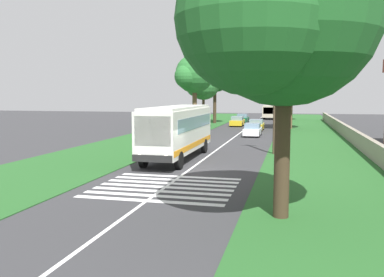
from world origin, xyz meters
TOP-DOWN VIEW (x-y plane):
  - ground at (0.00, 0.00)m, footprint 160.00×160.00m
  - grass_verge_left at (15.00, 8.20)m, footprint 120.00×8.00m
  - grass_verge_right at (15.00, -8.20)m, footprint 120.00×8.00m
  - centre_line at (15.00, 0.00)m, footprint 110.00×0.16m
  - coach_bus at (4.38, 1.80)m, footprint 11.16×2.62m
  - zebra_crossing at (-4.44, 0.00)m, footprint 5.85×6.80m
  - trailing_car_0 at (22.13, -1.80)m, footprint 4.30×1.78m
  - trailing_car_1 at (29.33, -1.60)m, footprint 4.30×1.78m
  - trailing_car_2 at (36.34, 1.73)m, footprint 4.30×1.78m
  - trailing_car_3 at (43.98, 1.89)m, footprint 4.30×1.78m
  - trailing_minibus_0 at (54.98, -1.80)m, footprint 6.00×2.14m
  - roadside_tree_left_0 at (31.25, 5.80)m, footprint 5.57×4.46m
  - roadside_tree_left_1 at (23.86, 5.28)m, footprint 5.40×4.51m
  - roadside_tree_left_2 at (41.09, 6.18)m, footprint 7.43×6.05m
  - roadside_tree_right_0 at (32.85, -5.58)m, footprint 7.76×6.49m
  - roadside_tree_right_1 at (52.32, -5.67)m, footprint 6.47×5.44m
  - roadside_tree_right_2 at (-8.44, -5.43)m, footprint 8.30×6.86m
  - utility_pole at (8.31, -4.71)m, footprint 0.24×1.40m
  - roadside_wall at (20.00, -11.60)m, footprint 70.00×0.40m

SIDE VIEW (x-z plane):
  - ground at x=0.00m, z-range 0.00..0.00m
  - zebra_crossing at x=-4.44m, z-range 0.00..0.01m
  - centre_line at x=15.00m, z-range 0.00..0.01m
  - grass_verge_left at x=15.00m, z-range 0.00..0.04m
  - grass_verge_right at x=15.00m, z-range 0.00..0.04m
  - trailing_car_0 at x=22.13m, z-range -0.05..1.38m
  - trailing_car_1 at x=29.33m, z-range -0.05..1.38m
  - trailing_car_2 at x=36.34m, z-range -0.05..1.38m
  - trailing_car_3 at x=43.98m, z-range -0.05..1.38m
  - roadside_wall at x=20.00m, z-range 0.04..1.35m
  - trailing_minibus_0 at x=54.98m, z-range 0.28..2.81m
  - coach_bus at x=4.38m, z-range 0.28..4.01m
  - utility_pole at x=8.31m, z-range 0.18..8.28m
  - roadside_tree_right_1 at x=52.32m, z-range 1.52..10.22m
  - roadside_tree_left_0 at x=31.25m, z-range 1.79..10.06m
  - roadside_tree_right_0 at x=32.85m, z-range 1.60..11.58m
  - roadside_tree_left_1 at x=23.86m, z-range 2.22..11.42m
  - roadside_tree_right_2 at x=-8.44m, z-range 1.86..12.66m
  - roadside_tree_left_2 at x=41.09m, z-range 2.31..13.25m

